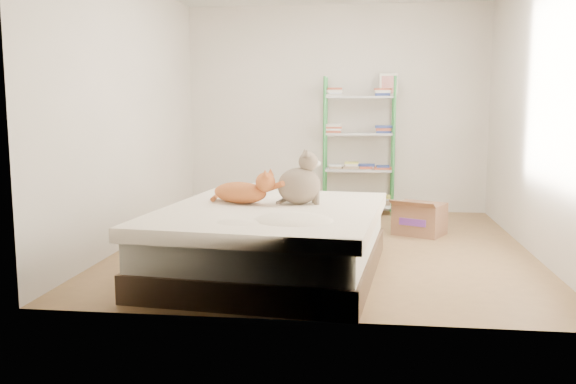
% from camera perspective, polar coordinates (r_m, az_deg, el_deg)
% --- Properties ---
extents(room, '(3.81, 4.21, 2.61)m').
position_cam_1_polar(room, '(5.77, 3.56, 7.65)').
color(room, olive).
rests_on(room, ground).
extents(bed, '(1.88, 2.26, 0.53)m').
position_cam_1_polar(bed, '(4.91, -1.59, -4.54)').
color(bed, brown).
rests_on(bed, ground).
extents(orange_cat, '(0.63, 0.46, 0.23)m').
position_cam_1_polar(orange_cat, '(5.07, -4.50, 0.20)').
color(orange_cat, '#CE6A2C').
rests_on(orange_cat, bed).
extents(grey_cat, '(0.45, 0.41, 0.44)m').
position_cam_1_polar(grey_cat, '(5.00, 1.05, 1.34)').
color(grey_cat, gray).
rests_on(grey_cat, bed).
extents(shelf_unit, '(0.90, 0.36, 1.74)m').
position_cam_1_polar(shelf_unit, '(7.66, 6.69, 3.79)').
color(shelf_unit, green).
rests_on(shelf_unit, ground).
extents(cardboard_box, '(0.60, 0.62, 0.39)m').
position_cam_1_polar(cardboard_box, '(6.53, 12.22, -2.45)').
color(cardboard_box, '#8D654B').
rests_on(cardboard_box, ground).
extents(white_bin, '(0.40, 0.37, 0.38)m').
position_cam_1_polar(white_bin, '(7.60, -2.39, -0.67)').
color(white_bin, white).
rests_on(white_bin, ground).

